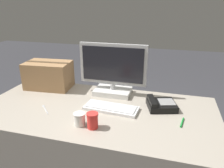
% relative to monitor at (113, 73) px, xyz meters
% --- Properties ---
extents(office_desk, '(1.80, 0.90, 0.73)m').
position_rel_monitor_xyz_m(office_desk, '(-0.04, -0.30, -0.56)').
color(office_desk, '#A89E8E').
rests_on(office_desk, ground_plane).
extents(monitor, '(0.58, 0.21, 0.45)m').
position_rel_monitor_xyz_m(monitor, '(0.00, 0.00, 0.00)').
color(monitor, white).
rests_on(monitor, office_desk).
extents(keyboard, '(0.42, 0.19, 0.03)m').
position_rel_monitor_xyz_m(keyboard, '(0.07, -0.29, -0.18)').
color(keyboard, silver).
rests_on(keyboard, office_desk).
extents(desk_phone, '(0.26, 0.25, 0.08)m').
position_rel_monitor_xyz_m(desk_phone, '(0.43, -0.16, -0.16)').
color(desk_phone, black).
rests_on(desk_phone, office_desk).
extents(paper_cup_left, '(0.08, 0.08, 0.09)m').
position_rel_monitor_xyz_m(paper_cup_left, '(-0.07, -0.56, -0.15)').
color(paper_cup_left, white).
rests_on(paper_cup_left, office_desk).
extents(paper_cup_right, '(0.08, 0.08, 0.11)m').
position_rel_monitor_xyz_m(paper_cup_right, '(0.02, -0.57, -0.14)').
color(paper_cup_right, red).
rests_on(paper_cup_right, office_desk).
extents(spoon, '(0.12, 0.13, 0.00)m').
position_rel_monitor_xyz_m(spoon, '(-0.43, -0.41, -0.19)').
color(spoon, silver).
rests_on(spoon, office_desk).
extents(cardboard_box, '(0.43, 0.29, 0.25)m').
position_rel_monitor_xyz_m(cardboard_box, '(-0.62, -0.01, -0.07)').
color(cardboard_box, '#9E754C').
rests_on(cardboard_box, office_desk).
extents(pen_marker, '(0.03, 0.12, 0.01)m').
position_rel_monitor_xyz_m(pen_marker, '(0.58, -0.35, -0.19)').
color(pen_marker, '#198C33').
rests_on(pen_marker, office_desk).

